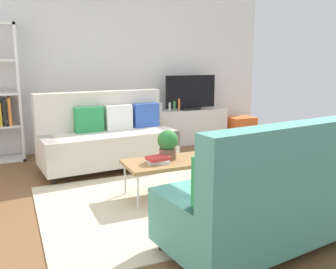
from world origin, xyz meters
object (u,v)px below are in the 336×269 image
(couch_green, at_px, (275,196))
(tv, at_px, (191,93))
(couch_beige, at_px, (107,137))
(bottle_2, at_px, (179,105))
(storage_trunk, at_px, (241,128))
(vase_0, at_px, (161,107))
(tv_console, at_px, (190,126))
(table_book_0, at_px, (158,161))
(potted_plant, at_px, (168,144))
(bottle_1, at_px, (174,106))
(coffee_table, at_px, (172,163))
(bottle_0, at_px, (170,107))

(couch_green, relative_size, tv, 1.99)
(couch_beige, xyz_separation_m, bottle_2, (1.60, 0.94, 0.30))
(storage_trunk, height_order, vase_0, vase_0)
(couch_green, bearing_deg, couch_beige, 96.16)
(bottle_2, bearing_deg, tv_console, 9.13)
(couch_beige, relative_size, table_book_0, 8.20)
(potted_plant, bearing_deg, bottle_1, 63.61)
(coffee_table, height_order, table_book_0, table_book_0)
(vase_0, distance_m, bottle_1, 0.25)
(coffee_table, xyz_separation_m, vase_0, (0.87, 2.45, 0.32))
(tv_console, distance_m, bottle_0, 0.59)
(coffee_table, bearing_deg, couch_beige, 105.47)
(couch_beige, xyz_separation_m, tv_console, (1.85, 0.98, -0.13))
(coffee_table, relative_size, bottle_0, 6.92)
(vase_0, bearing_deg, table_book_0, -113.21)
(tv, bearing_deg, storage_trunk, -4.16)
(couch_green, bearing_deg, storage_trunk, 51.28)
(storage_trunk, bearing_deg, couch_green, -121.25)
(vase_0, xyz_separation_m, bottle_1, (0.24, -0.09, 0.02))
(couch_green, bearing_deg, vase_0, 74.03)
(couch_green, height_order, coffee_table, couch_green)
(potted_plant, distance_m, bottle_0, 2.52)
(couch_green, xyz_separation_m, storage_trunk, (2.26, 3.72, -0.22))
(couch_green, bearing_deg, coffee_table, 94.29)
(tv_console, xyz_separation_m, potted_plant, (-1.48, -2.34, 0.28))
(potted_plant, bearing_deg, couch_beige, 105.08)
(tv, bearing_deg, bottle_2, -175.41)
(storage_trunk, bearing_deg, bottle_0, 177.77)
(tv, xyz_separation_m, bottle_0, (-0.44, -0.02, -0.23))
(tv, height_order, table_book_0, tv)
(tv, distance_m, potted_plant, 2.77)
(tv, relative_size, table_book_0, 4.17)
(coffee_table, distance_m, bottle_0, 2.59)
(tv, relative_size, bottle_2, 4.53)
(potted_plant, height_order, bottle_0, bottle_0)
(table_book_0, relative_size, bottle_0, 1.51)
(couch_beige, relative_size, tv_console, 1.41)
(couch_green, height_order, bottle_0, couch_green)
(vase_0, height_order, bottle_2, bottle_2)
(bottle_0, bearing_deg, table_book_0, -116.75)
(vase_0, distance_m, bottle_0, 0.17)
(tv_console, bearing_deg, bottle_1, -173.37)
(bottle_1, bearing_deg, table_book_0, -118.51)
(tv, distance_m, storage_trunk, 1.32)
(coffee_table, distance_m, bottle_1, 2.63)
(bottle_2, bearing_deg, vase_0, 164.79)
(couch_beige, xyz_separation_m, storage_trunk, (2.95, 0.88, -0.23))
(storage_trunk, bearing_deg, couch_beige, -163.42)
(bottle_0, relative_size, bottle_2, 0.72)
(potted_plant, relative_size, bottle_0, 2.16)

